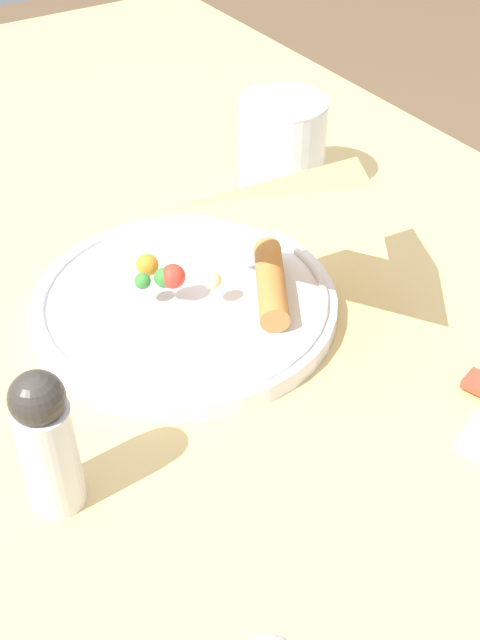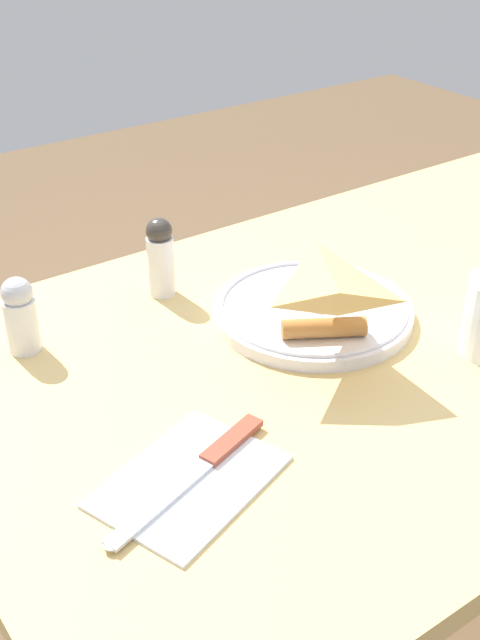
{
  "view_description": "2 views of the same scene",
  "coord_description": "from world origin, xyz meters",
  "px_view_note": "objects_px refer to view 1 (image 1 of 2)",
  "views": [
    {
      "loc": [
        0.6,
        -0.31,
        1.17
      ],
      "look_at": [
        0.21,
        -0.06,
        0.79
      ],
      "focal_mm": 45.0,
      "sensor_mm": 36.0,
      "label": 1
    },
    {
      "loc": [
        0.71,
        0.6,
        1.27
      ],
      "look_at": [
        0.28,
        -0.01,
        0.81
      ],
      "focal_mm": 45.0,
      "sensor_mm": 36.0,
      "label": 2
    }
  ],
  "objects_px": {
    "milk_glass": "(284,148)",
    "pepper_shaker": "(47,441)",
    "plate_pizza": "(185,299)",
    "dining_table": "(181,307)"
  },
  "relations": [
    {
      "from": "milk_glass",
      "to": "pepper_shaker",
      "type": "distance_m",
      "value": 0.43
    },
    {
      "from": "milk_glass",
      "to": "plate_pizza",
      "type": "bearing_deg",
      "value": -56.03
    },
    {
      "from": "plate_pizza",
      "to": "pepper_shaker",
      "type": "height_order",
      "value": "pepper_shaker"
    },
    {
      "from": "dining_table",
      "to": "plate_pizza",
      "type": "height_order",
      "value": "plate_pizza"
    },
    {
      "from": "plate_pizza",
      "to": "milk_glass",
      "type": "xyz_separation_m",
      "value": [
        -0.13,
        0.19,
        0.03
      ]
    },
    {
      "from": "milk_glass",
      "to": "pepper_shaker",
      "type": "bearing_deg",
      "value": -54.57
    },
    {
      "from": "plate_pizza",
      "to": "pepper_shaker",
      "type": "bearing_deg",
      "value": -52.99
    },
    {
      "from": "dining_table",
      "to": "milk_glass",
      "type": "height_order",
      "value": "milk_glass"
    },
    {
      "from": "dining_table",
      "to": "plate_pizza",
      "type": "xyz_separation_m",
      "value": [
        0.13,
        -0.06,
        0.12
      ]
    },
    {
      "from": "dining_table",
      "to": "plate_pizza",
      "type": "distance_m",
      "value": 0.19
    }
  ]
}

